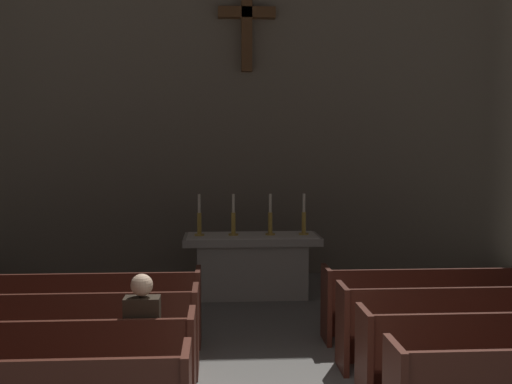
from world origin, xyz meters
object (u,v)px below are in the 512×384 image
altar (252,264)px  candlestick_inner_left (233,222)px  pew_left_row_3 (46,334)px  pew_left_row_2 (15,367)px  candlestick_inner_right (270,222)px  pew_right_row_4 (450,302)px  pew_right_row_3 (484,325)px  lone_worshipper (144,340)px  candlestick_outer_left (199,222)px  candlestick_outer_right (304,222)px  pew_left_row_4 (68,309)px

altar → candlestick_inner_left: candlestick_inner_left is taller
pew_left_row_3 → candlestick_inner_left: candlestick_inner_left is taller
pew_left_row_2 → altar: 4.98m
altar → candlestick_inner_right: 0.75m
pew_right_row_4 → candlestick_inner_left: bearing=138.2°
pew_left_row_2 → candlestick_inner_right: candlestick_inner_right is taller
pew_right_row_3 → candlestick_inner_left: candlestick_inner_left is taller
pew_left_row_2 → lone_worshipper: 1.16m
candlestick_outer_left → candlestick_inner_right: bearing=0.0°
pew_right_row_4 → candlestick_inner_right: 3.26m
pew_left_row_3 → pew_right_row_3: (4.76, 0.00, 0.00)m
pew_left_row_3 → altar: altar is taller
lone_worshipper → pew_left_row_2: bearing=-178.1°
candlestick_inner_right → lone_worshipper: size_ratio=0.51×
pew_right_row_4 → altar: 3.38m
pew_right_row_3 → candlestick_outer_right: size_ratio=4.81×
candlestick_outer_left → candlestick_inner_left: (0.55, 0.00, 0.00)m
lone_worshipper → candlestick_outer_left: bearing=84.9°
pew_left_row_3 → pew_left_row_2: bearing=-90.0°
pew_left_row_2 → candlestick_outer_left: 4.69m
candlestick_outer_left → candlestick_inner_left: same height
pew_left_row_4 → candlestick_inner_right: bearing=41.8°
candlestick_outer_right → lone_worshipper: candlestick_outer_right is taller
pew_left_row_2 → candlestick_outer_right: 5.49m
pew_left_row_4 → pew_right_row_3: 4.86m
candlestick_inner_left → candlestick_outer_right: 1.15m
pew_left_row_2 → candlestick_outer_right: bearing=53.5°
candlestick_inner_left → lone_worshipper: size_ratio=0.51×
pew_left_row_3 → candlestick_outer_left: (1.53, 3.38, 0.75)m
altar → candlestick_outer_left: (-0.85, 0.00, 0.69)m
pew_right_row_4 → candlestick_outer_left: bearing=143.4°
lone_worshipper → candlestick_outer_right: bearing=64.3°
pew_right_row_3 → candlestick_inner_right: (-2.08, 3.38, 0.75)m
lone_worshipper → pew_right_row_3: bearing=14.7°
pew_right_row_4 → altar: size_ratio=1.46×
pew_left_row_2 → pew_left_row_4: bearing=90.0°
candlestick_inner_right → pew_right_row_3: bearing=-58.4°
altar → lone_worshipper: 4.51m
candlestick_outer_right → lone_worshipper: 4.84m
pew_left_row_2 → lone_worshipper: (1.14, 0.04, 0.22)m
pew_right_row_3 → candlestick_outer_right: (-1.53, 3.38, 0.75)m
altar → lone_worshipper: size_ratio=1.67×
pew_right_row_4 → lone_worshipper: bearing=-151.9°
pew_right_row_3 → altar: bearing=125.1°
pew_right_row_4 → candlestick_outer_right: 2.94m
candlestick_inner_right → pew_right_row_4: bearing=-49.1°
pew_right_row_3 → candlestick_outer_right: bearing=114.3°
pew_left_row_4 → candlestick_outer_right: size_ratio=4.81×
pew_left_row_2 → candlestick_inner_left: size_ratio=4.81×
candlestick_outer_left → candlestick_outer_right: same height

